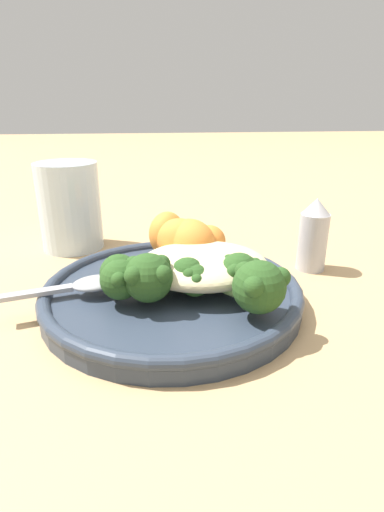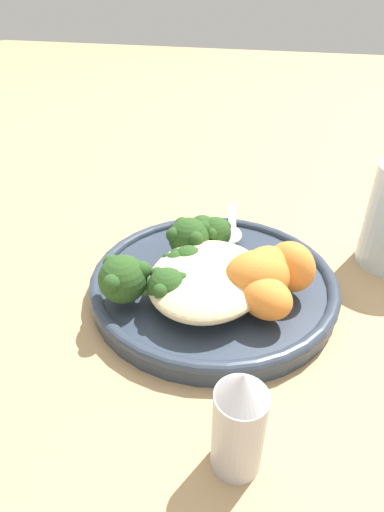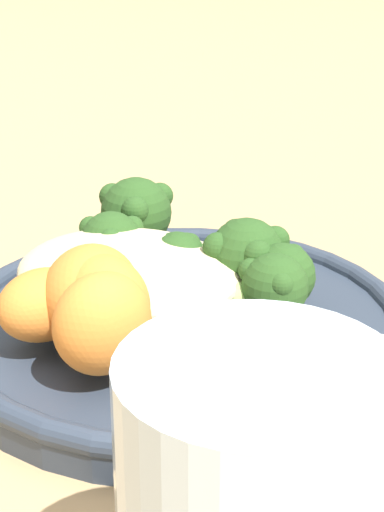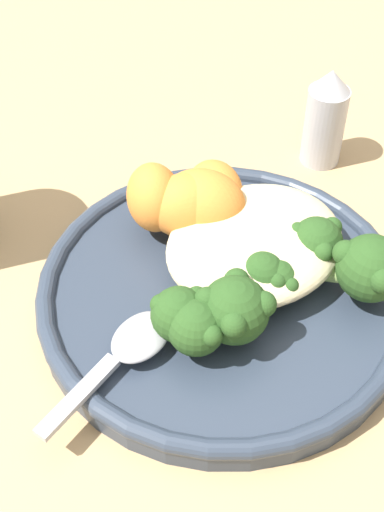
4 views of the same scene
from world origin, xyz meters
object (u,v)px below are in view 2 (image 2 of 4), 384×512
(sweet_potato_chunk_2, at_px, (291,265))
(broccoli_stalk_5, at_px, (138,280))
(broccoli_stalk_6, at_px, (182,286))
(sweet_potato_chunk_1, at_px, (258,276))
(spoon, at_px, (228,231))
(sweet_potato_chunk_3, at_px, (266,271))
(broccoli_stalk_1, at_px, (207,239))
(broccoli_stalk_2, at_px, (193,242))
(plate, at_px, (213,282))
(broccoli_stalk_0, at_px, (216,242))
(quinoa_mound, at_px, (207,278))
(salt_shaker, at_px, (239,422))
(broccoli_stalk_4, at_px, (195,269))
(sweet_potato_chunk_0, at_px, (266,298))
(broccoli_stalk_3, at_px, (197,266))

(sweet_potato_chunk_2, bearing_deg, broccoli_stalk_5, 116.61)
(broccoli_stalk_6, xyz_separation_m, sweet_potato_chunk_1, (0.02, -0.06, 0.01))
(sweet_potato_chunk_2, height_order, spoon, sweet_potato_chunk_2)
(sweet_potato_chunk_3, bearing_deg, broccoli_stalk_1, 55.66)
(sweet_potato_chunk_1, bearing_deg, sweet_potato_chunk_3, -28.38)
(broccoli_stalk_2, xyz_separation_m, broccoli_stalk_6, (-0.06, -0.01, -0.00))
(broccoli_stalk_5, bearing_deg, plate, -163.17)
(spoon, bearing_deg, broccoli_stalk_0, 163.52)
(quinoa_mound, relative_size, broccoli_stalk_1, 1.29)
(broccoli_stalk_5, bearing_deg, broccoli_stalk_1, -140.42)
(broccoli_stalk_5, xyz_separation_m, spoon, (0.13, -0.04, -0.01))
(salt_shaker, bearing_deg, sweet_potato_chunk_2, -1.91)
(broccoli_stalk_5, bearing_deg, broccoli_stalk_4, -164.05)
(plate, xyz_separation_m, broccoli_stalk_5, (-0.06, 0.05, 0.03))
(quinoa_mound, xyz_separation_m, broccoli_stalk_4, (0.01, 0.02, -0.00))
(broccoli_stalk_6, distance_m, sweet_potato_chunk_3, 0.07)
(broccoli_stalk_0, relative_size, sweet_potato_chunk_0, 1.93)
(quinoa_mound, distance_m, broccoli_stalk_5, 0.06)
(broccoli_stalk_1, relative_size, broccoli_stalk_5, 0.79)
(plate, relative_size, salt_shaker, 2.94)
(broccoli_stalk_1, bearing_deg, broccoli_stalk_0, -139.91)
(sweet_potato_chunk_1, bearing_deg, plate, 65.05)
(sweet_potato_chunk_2, bearing_deg, broccoli_stalk_3, 101.09)
(broccoli_stalk_5, xyz_separation_m, broccoli_stalk_6, (0.01, -0.04, -0.00))
(broccoli_stalk_0, bearing_deg, broccoli_stalk_3, 141.98)
(broccoli_stalk_2, bearing_deg, broccoli_stalk_6, 133.75)
(broccoli_stalk_2, relative_size, salt_shaker, 1.18)
(sweet_potato_chunk_1, bearing_deg, broccoli_stalk_5, 109.87)
(broccoli_stalk_3, bearing_deg, broccoli_stalk_4, 82.35)
(sweet_potato_chunk_3, xyz_separation_m, salt_shaker, (-0.14, -0.01, -0.00))
(plate, bearing_deg, sweet_potato_chunk_3, -103.16)
(broccoli_stalk_0, distance_m, sweet_potato_chunk_1, 0.08)
(broccoli_stalk_1, xyz_separation_m, broccoli_stalk_5, (-0.09, 0.03, 0.00))
(broccoli_stalk_0, height_order, sweet_potato_chunk_3, sweet_potato_chunk_3)
(sweet_potato_chunk_2, height_order, sweet_potato_chunk_3, sweet_potato_chunk_2)
(broccoli_stalk_3, xyz_separation_m, sweet_potato_chunk_3, (-0.00, -0.06, 0.01))
(quinoa_mound, relative_size, broccoli_stalk_3, 1.50)
(plate, relative_size, sweet_potato_chunk_3, 4.55)
(quinoa_mound, bearing_deg, sweet_potato_chunk_3, -71.51)
(broccoli_stalk_2, relative_size, sweet_potato_chunk_1, 1.67)
(sweet_potato_chunk_3, bearing_deg, broccoli_stalk_0, 52.15)
(broccoli_stalk_2, bearing_deg, broccoli_stalk_4, 144.81)
(broccoli_stalk_0, bearing_deg, broccoli_stalk_1, 47.63)
(broccoli_stalk_0, height_order, broccoli_stalk_1, same)
(sweet_potato_chunk_1, relative_size, salt_shaker, 0.71)
(salt_shaker, bearing_deg, sweet_potato_chunk_1, 7.89)
(broccoli_stalk_4, bearing_deg, broccoli_stalk_1, -88.48)
(spoon, bearing_deg, sweet_potato_chunk_0, -166.43)
(salt_shaker, bearing_deg, sweet_potato_chunk_3, 5.43)
(broccoli_stalk_0, height_order, broccoli_stalk_4, broccoli_stalk_0)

